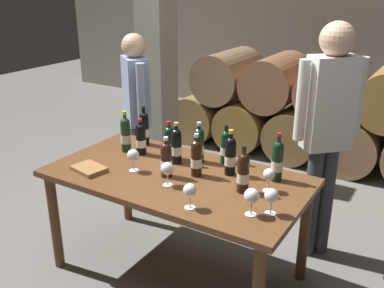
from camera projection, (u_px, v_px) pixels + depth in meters
The scene contains 26 objects.
ground_plane at pixel (177, 271), 3.12m from camera, with size 14.00×14.00×0.00m, color #66635E.
cellar_back_wall at pixel (345, 22), 5.96m from camera, with size 10.00×0.24×2.80m, color gray.
barrel_stack at pixel (301, 110), 4.99m from camera, with size 3.12×0.90×1.15m.
stone_pillar at pixel (156, 46), 4.56m from camera, with size 0.32×0.32×2.60m, color gray.
dining_table at pixel (176, 187), 2.88m from camera, with size 1.70×0.90×0.76m.
wine_bottle_0 at pixel (277, 160), 2.72m from camera, with size 0.07×0.07×0.32m.
wine_bottle_1 at pixel (144, 128), 3.32m from camera, with size 0.07×0.07×0.31m.
wine_bottle_2 at pixel (176, 146), 2.98m from camera, with size 0.07×0.07×0.30m.
wine_bottle_3 at pixel (196, 158), 2.79m from camera, with size 0.07×0.07×0.29m.
wine_bottle_4 at pixel (169, 142), 3.07m from camera, with size 0.07×0.07×0.27m.
wine_bottle_5 at pixel (230, 155), 2.81m from camera, with size 0.07×0.07×0.31m.
wine_bottle_6 at pixel (243, 172), 2.58m from camera, with size 0.07×0.07×0.30m.
wine_bottle_7 at pixel (226, 146), 3.00m from camera, with size 0.07×0.07×0.27m.
wine_bottle_8 at pixel (166, 159), 2.78m from camera, with size 0.07×0.07×0.27m.
wine_bottle_9 at pixel (141, 139), 3.14m from camera, with size 0.07×0.07×0.27m.
wine_bottle_10 at pixel (199, 145), 3.00m from camera, with size 0.07×0.07×0.29m.
wine_bottle_11 at pixel (126, 134), 3.19m from camera, with size 0.07×0.07×0.31m.
wine_glass_0 at pixel (133, 156), 2.86m from camera, with size 0.08×0.08×0.15m.
wine_glass_1 at pixel (190, 191), 2.40m from camera, with size 0.08×0.08×0.15m.
wine_glass_2 at pixel (167, 169), 2.66m from camera, with size 0.08×0.08×0.15m.
wine_glass_3 at pixel (269, 175), 2.59m from camera, with size 0.07×0.07×0.15m.
wine_glass_4 at pixel (271, 196), 2.33m from camera, with size 0.08×0.08×0.15m.
wine_glass_5 at pixel (252, 197), 2.32m from camera, with size 0.08×0.08×0.16m.
tasting_notebook at pixel (89, 169), 2.90m from camera, with size 0.22×0.16×0.03m, color #936038.
sommelier_presenting at pixel (328, 122), 2.97m from camera, with size 0.37×0.37×1.72m.
taster_seated_left at pixel (137, 106), 3.80m from camera, with size 0.40×0.34×1.54m.
Camera 1 is at (1.45, -2.15, 1.96)m, focal length 40.72 mm.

